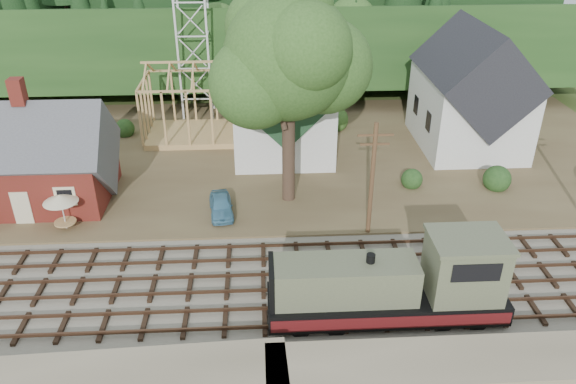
{
  "coord_description": "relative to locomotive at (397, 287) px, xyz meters",
  "views": [
    {
      "loc": [
        0.03,
        -25.81,
        20.35
      ],
      "look_at": [
        1.75,
        6.0,
        3.0
      ],
      "focal_mm": 35.0,
      "sensor_mm": 36.0,
      "label": 1
    }
  ],
  "objects": [
    {
      "name": "farmhouse",
      "position": [
        11.09,
        22.0,
        2.71
      ],
      "size": [
        8.4,
        10.8,
        10.6
      ],
      "color": "silver",
      "rests_on": "village_flat"
    },
    {
      "name": "ridge",
      "position": [
        -6.91,
        61.0,
        -2.16
      ],
      "size": [
        80.0,
        20.0,
        12.0
      ],
      "primitive_type": "cube",
      "color": "black",
      "rests_on": "ground"
    },
    {
      "name": "depot",
      "position": [
        -22.91,
        14.0,
        1.06
      ],
      "size": [
        10.8,
        7.41,
        9.0
      ],
      "color": "#5C2115",
      "rests_on": "village_flat"
    },
    {
      "name": "telegraph_pole_near",
      "position": [
        0.09,
        8.2,
        2.09
      ],
      "size": [
        2.2,
        0.28,
        8.0
      ],
      "color": "#4C331E",
      "rests_on": "ground"
    },
    {
      "name": "ground",
      "position": [
        -6.91,
        3.0,
        -2.16
      ],
      "size": [
        140.0,
        140.0,
        0.0
      ],
      "primitive_type": "plane",
      "color": "#384C1E",
      "rests_on": "ground"
    },
    {
      "name": "village_flat",
      "position": [
        -6.91,
        21.0,
        -2.01
      ],
      "size": [
        64.0,
        26.0,
        0.3
      ],
      "primitive_type": "cube",
      "color": "brown",
      "rests_on": "ground"
    },
    {
      "name": "patio_set",
      "position": [
        -19.97,
        9.75,
        0.28
      ],
      "size": [
        2.25,
        2.25,
        2.51
      ],
      "color": "silver",
      "rests_on": "village_flat"
    },
    {
      "name": "church",
      "position": [
        -4.91,
        22.68,
        3.02
      ],
      "size": [
        8.4,
        15.17,
        13.0
      ],
      "color": "silver",
      "rests_on": "village_flat"
    },
    {
      "name": "locomotive",
      "position": [
        0.0,
        0.0,
        0.0
      ],
      "size": [
        12.24,
        3.06,
        4.89
      ],
      "color": "black",
      "rests_on": "railroad_bed"
    },
    {
      "name": "timber_frame",
      "position": [
        -12.91,
        25.0,
        1.11
      ],
      "size": [
        8.2,
        6.2,
        6.99
      ],
      "color": "tan",
      "rests_on": "village_flat"
    },
    {
      "name": "railroad_bed",
      "position": [
        -6.91,
        3.0,
        -2.08
      ],
      "size": [
        64.0,
        11.0,
        0.16
      ],
      "primitive_type": "cube",
      "color": "#726B5B",
      "rests_on": "ground"
    },
    {
      "name": "big_tree",
      "position": [
        -4.74,
        13.08,
        8.06
      ],
      "size": [
        10.9,
        8.4,
        14.7
      ],
      "color": "#38281E",
      "rests_on": "village_flat"
    },
    {
      "name": "car_blue",
      "position": [
        -9.7,
        11.06,
        -1.21
      ],
      "size": [
        1.99,
        3.98,
        1.3
      ],
      "primitive_type": "imported",
      "rotation": [
        0.0,
        0.0,
        0.12
      ],
      "color": "teal",
      "rests_on": "village_flat"
    },
    {
      "name": "lattice_tower",
      "position": [
        -12.91,
        31.0,
        7.87
      ],
      "size": [
        3.2,
        3.2,
        12.12
      ],
      "color": "silver",
      "rests_on": "village_flat"
    },
    {
      "name": "car_red",
      "position": [
        11.64,
        19.17,
        -1.28
      ],
      "size": [
        4.44,
        2.58,
        1.16
      ],
      "primitive_type": "imported",
      "rotation": [
        0.0,
        0.0,
        1.41
      ],
      "color": "red",
      "rests_on": "village_flat"
    },
    {
      "name": "hillside",
      "position": [
        -6.91,
        45.0,
        -2.16
      ],
      "size": [
        70.0,
        28.96,
        12.74
      ],
      "primitive_type": "cube",
      "rotation": [
        -0.17,
        0.0,
        0.0
      ],
      "color": "#1E3F19",
      "rests_on": "ground"
    }
  ]
}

